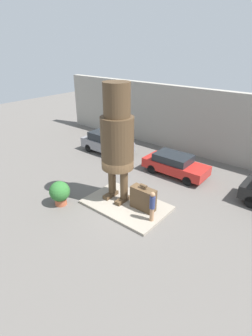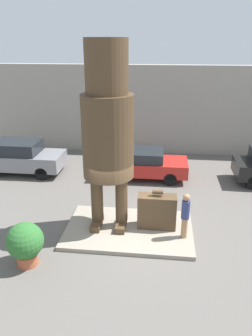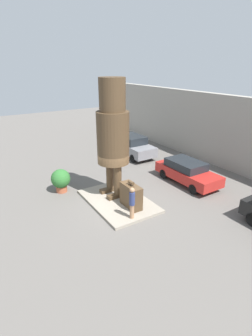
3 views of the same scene
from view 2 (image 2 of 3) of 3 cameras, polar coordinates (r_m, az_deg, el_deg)
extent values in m
plane|color=#605B56|center=(11.72, 0.53, -10.96)|extent=(60.00, 60.00, 0.00)
cube|color=gray|center=(11.68, 0.53, -10.68)|extent=(4.40, 2.86, 0.14)
cube|color=gray|center=(19.29, 3.46, 10.11)|extent=(28.00, 0.60, 5.01)
cube|color=#4C3823|center=(11.76, -5.06, -9.54)|extent=(0.33, 0.96, 0.21)
cube|color=#4C3823|center=(11.63, -0.86, -9.83)|extent=(0.33, 0.96, 0.21)
cylinder|color=#4C3823|center=(11.43, -5.08, -5.10)|extent=(0.42, 0.42, 1.68)
cylinder|color=#4C3823|center=(11.29, -0.79, -5.35)|extent=(0.42, 0.42, 1.68)
cylinder|color=#4C3823|center=(10.56, -3.17, 5.46)|extent=(1.68, 1.68, 2.70)
cylinder|color=#4C3823|center=(10.18, -3.42, 17.23)|extent=(1.32, 1.32, 1.62)
cube|color=#4C3823|center=(11.47, 5.41, -7.54)|extent=(1.32, 0.56, 1.20)
cylinder|color=#4C3823|center=(11.13, 5.54, -4.16)|extent=(0.36, 0.17, 0.17)
cylinder|color=#A87A56|center=(11.15, 10.12, -10.18)|extent=(0.21, 0.21, 0.71)
cylinder|color=navy|center=(10.82, 10.35, -7.14)|extent=(0.27, 0.27, 0.63)
sphere|color=#A87A56|center=(10.62, 10.50, -5.07)|extent=(0.24, 0.24, 0.24)
cube|color=gray|center=(17.21, -17.70, 1.39)|extent=(4.16, 1.81, 0.73)
cube|color=#1E2328|center=(17.09, -18.58, 3.48)|extent=(2.29, 1.63, 0.58)
cylinder|color=black|center=(17.57, -12.68, 1.04)|extent=(0.62, 0.18, 0.62)
cylinder|color=black|center=(16.15, -14.51, -0.98)|extent=(0.62, 0.18, 0.62)
cylinder|color=black|center=(18.57, -20.22, 1.31)|extent=(0.62, 0.18, 0.62)
cube|color=#B2231E|center=(15.82, 2.98, 0.40)|extent=(4.23, 1.75, 0.62)
cube|color=#1E2328|center=(15.64, 2.24, 2.29)|extent=(2.33, 1.57, 0.48)
cylinder|color=black|center=(16.64, 7.64, 0.18)|extent=(0.60, 0.18, 0.60)
cylinder|color=black|center=(15.19, 7.70, -1.95)|extent=(0.60, 0.18, 0.60)
cylinder|color=black|center=(16.78, -1.34, 0.55)|extent=(0.60, 0.18, 0.60)
cylinder|color=black|center=(15.34, -2.14, -1.52)|extent=(0.60, 0.18, 0.60)
cylinder|color=black|center=(17.14, 20.28, -0.21)|extent=(0.69, 0.18, 0.69)
cylinder|color=#AD5638|center=(10.55, -16.79, -14.93)|extent=(0.62, 0.62, 0.36)
sphere|color=#2D6B2D|center=(10.19, -17.18, -12.00)|extent=(1.09, 1.09, 1.09)
camera|label=1|loc=(6.73, 95.80, 13.54)|focal=28.00mm
camera|label=3|loc=(10.37, 78.41, 8.51)|focal=28.00mm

